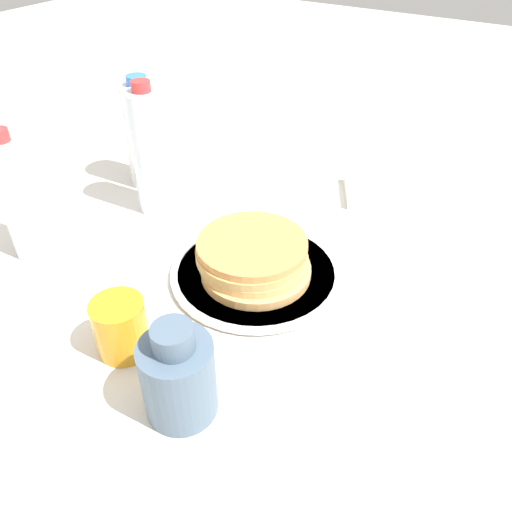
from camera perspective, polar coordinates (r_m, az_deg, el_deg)
name	(u,v)px	position (r m, az deg, el deg)	size (l,w,h in m)	color
ground_plane	(233,280)	(0.80, -2.68, -2.80)	(4.00, 4.00, 0.00)	silver
plate	(256,272)	(0.80, 0.00, -1.87)	(0.27, 0.27, 0.01)	white
pancake_stack	(253,257)	(0.78, -0.33, -0.13)	(0.18, 0.19, 0.05)	tan
juice_glass	(121,327)	(0.69, -15.19, -7.85)	(0.07, 0.07, 0.08)	orange
cream_jug	(178,376)	(0.59, -8.87, -13.39)	(0.09, 0.09, 0.14)	#4C6075
water_bottle_near	(20,199)	(0.88, -25.41, 5.88)	(0.06, 0.06, 0.22)	white
water_bottle_mid	(150,153)	(0.94, -12.00, 11.46)	(0.07, 0.07, 0.25)	silver
water_bottle_far	(144,135)	(1.04, -12.64, 13.31)	(0.08, 0.08, 0.22)	white
napkin	(375,192)	(1.03, 13.45, 7.18)	(0.15, 0.16, 0.02)	white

